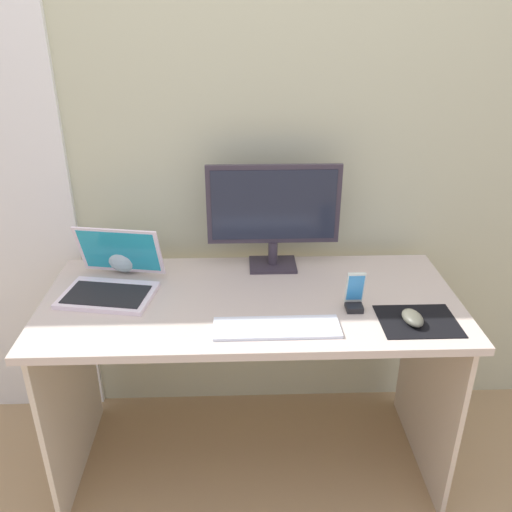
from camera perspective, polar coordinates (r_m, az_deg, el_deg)
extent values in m
plane|color=tan|center=(2.33, -0.48, -20.89)|extent=(8.00, 8.00, 0.00)
cube|color=#BCBE9B|center=(2.05, -0.92, 13.32)|extent=(6.00, 0.04, 2.50)
cube|color=beige|center=(1.86, -0.57, -4.88)|extent=(1.44, 0.65, 0.03)
cube|color=beige|center=(2.17, -19.28, -13.58)|extent=(0.02, 0.61, 0.73)
cube|color=beige|center=(2.20, 17.98, -12.90)|extent=(0.02, 0.61, 0.73)
cube|color=#342D38|center=(2.06, 1.80, -0.94)|extent=(0.18, 0.14, 0.01)
cylinder|color=#342D38|center=(2.04, 1.82, 0.35)|extent=(0.04, 0.04, 0.09)
cube|color=#342D38|center=(1.97, 1.90, 5.54)|extent=(0.49, 0.02, 0.30)
cube|color=#1E2333|center=(1.96, 1.92, 5.44)|extent=(0.46, 0.00, 0.27)
cube|color=white|center=(1.92, -15.59, -4.06)|extent=(0.34, 0.26, 0.02)
cube|color=black|center=(1.91, -15.74, -3.97)|extent=(0.30, 0.20, 0.00)
cube|color=white|center=(1.99, -14.44, 0.55)|extent=(0.32, 0.13, 0.20)
cube|color=#26A5BF|center=(1.98, -14.49, 0.53)|extent=(0.29, 0.11, 0.17)
sphere|color=silver|center=(2.07, -13.78, 0.48)|extent=(0.16, 0.16, 0.16)
cube|color=white|center=(1.68, 2.23, -7.69)|extent=(0.40, 0.13, 0.01)
cube|color=black|center=(1.80, 16.99, -6.69)|extent=(0.25, 0.20, 0.00)
ellipsoid|color=#555546|center=(1.77, 16.46, -6.38)|extent=(0.07, 0.11, 0.04)
cube|color=black|center=(1.81, 10.48, -5.43)|extent=(0.06, 0.05, 0.02)
cube|color=silver|center=(1.78, 10.58, -3.34)|extent=(0.06, 0.03, 0.12)
cube|color=#338CD8|center=(1.78, 10.62, -3.40)|extent=(0.05, 0.02, 0.10)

